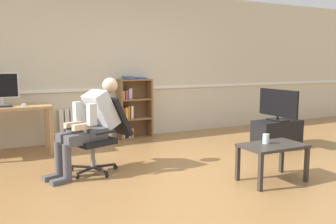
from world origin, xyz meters
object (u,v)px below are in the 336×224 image
object	(u,v)px
bookshelf	(132,109)
computer_desk	(2,113)
office_chair	(103,131)
person_seated	(90,123)
imac_monitor	(1,87)
tv_stand	(277,134)
drinking_glass	(266,139)
computer_mouse	(24,105)
radiator	(86,125)
tv_screen	(278,104)
coffee_table	(273,150)

from	to	relation	value
bookshelf	computer_desk	bearing A→B (deg)	-172.34
office_chair	person_seated	bearing A→B (deg)	-90.00
imac_monitor	tv_stand	size ratio (longest dim) A/B	0.62
drinking_glass	person_seated	bearing A→B (deg)	146.21
imac_monitor	computer_mouse	bearing A→B (deg)	-34.39
tv_stand	drinking_glass	size ratio (longest dim) A/B	6.90
radiator	tv_screen	world-z (taller)	tv_screen
imac_monitor	radiator	distance (m)	1.55
computer_desk	imac_monitor	xyz separation A→B (m)	(0.01, 0.08, 0.39)
radiator	imac_monitor	bearing A→B (deg)	-166.78
bookshelf	person_seated	xyz separation A→B (m)	(-1.20, -1.71, 0.10)
office_chair	person_seated	size ratio (longest dim) A/B	0.80
radiator	person_seated	xyz separation A→B (m)	(-0.36, -1.81, 0.35)
bookshelf	tv_screen	xyz separation A→B (m)	(1.86, -1.76, 0.18)
tv_stand	tv_screen	size ratio (longest dim) A/B	1.02
imac_monitor	drinking_glass	distance (m)	3.90
office_chair	computer_desk	bearing A→B (deg)	-158.49
bookshelf	coffee_table	xyz separation A→B (m)	(0.64, -2.98, -0.17)
tv_screen	computer_desk	bearing A→B (deg)	66.27
tv_stand	tv_screen	world-z (taller)	tv_screen
bookshelf	radiator	distance (m)	0.88
bookshelf	tv_screen	size ratio (longest dim) A/B	1.47
radiator	person_seated	size ratio (longest dim) A/B	0.76
imac_monitor	tv_screen	bearing A→B (deg)	-20.99
radiator	tv_screen	distance (m)	3.31
bookshelf	office_chair	bearing A→B (deg)	-122.01
computer_mouse	radiator	world-z (taller)	computer_mouse
radiator	drinking_glass	distance (m)	3.34
office_chair	person_seated	xyz separation A→B (m)	(-0.17, -0.06, 0.13)
computer_desk	bookshelf	bearing A→B (deg)	7.66
tv_screen	coffee_table	world-z (taller)	tv_screen
imac_monitor	bookshelf	bearing A→B (deg)	5.67
bookshelf	drinking_glass	bearing A→B (deg)	-78.47
radiator	computer_mouse	bearing A→B (deg)	-153.94
radiator	bookshelf	bearing A→B (deg)	-6.57
coffee_table	drinking_glass	xyz separation A→B (m)	(-0.05, 0.07, 0.12)
drinking_glass	computer_desk	bearing A→B (deg)	136.62
drinking_glass	radiator	bearing A→B (deg)	115.50
computer_mouse	office_chair	bearing A→B (deg)	-55.47
tv_stand	coffee_table	size ratio (longest dim) A/B	1.06
radiator	tv_stand	bearing A→B (deg)	-34.55
computer_mouse	tv_screen	bearing A→B (deg)	-19.83
office_chair	imac_monitor	bearing A→B (deg)	-160.19
imac_monitor	coffee_table	distance (m)	4.00
radiator	coffee_table	bearing A→B (deg)	-64.27
radiator	office_chair	world-z (taller)	office_chair
bookshelf	tv_screen	bearing A→B (deg)	-43.44
computer_desk	person_seated	xyz separation A→B (m)	(0.97, -1.42, -0.01)
radiator	tv_screen	xyz separation A→B (m)	(2.71, -1.86, 0.43)
drinking_glass	tv_stand	bearing A→B (deg)	42.17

